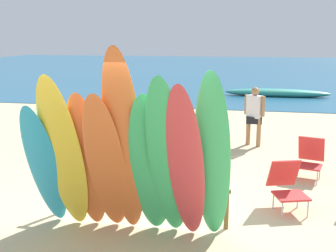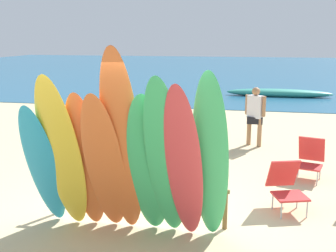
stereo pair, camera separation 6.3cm
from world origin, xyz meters
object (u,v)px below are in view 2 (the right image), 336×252
at_px(surfboard_rack, 137,191).
at_px(surfboard_orange_2, 86,163).
at_px(surfboard_yellow_1, 62,156).
at_px(beachgoer_strolling, 255,112).
at_px(surfboard_teal_0, 43,167).
at_px(surfboard_orange_3, 105,165).
at_px(surfboard_orange_4, 123,147).
at_px(surfboard_green_5, 149,167).
at_px(beachgoer_by_water, 153,124).
at_px(distant_boat, 279,93).
at_px(beach_chair_red, 310,157).
at_px(beach_chair_striped, 286,184).
at_px(surfboard_red_7, 184,167).
at_px(surfboard_green_6, 166,162).
at_px(beachgoer_midbeach, 123,98).
at_px(surfboard_green_8, 211,161).

distance_m(surfboard_rack, surfboard_orange_2, 0.97).
xyz_separation_m(surfboard_yellow_1, beachgoer_strolling, (2.65, 5.54, -0.30)).
xyz_separation_m(surfboard_teal_0, surfboard_orange_3, (0.93, -0.02, 0.09)).
bearing_deg(surfboard_orange_4, surfboard_orange_3, 165.41).
height_order(surfboard_green_5, beachgoer_by_water, surfboard_green_5).
bearing_deg(surfboard_green_5, distant_boat, 78.12).
height_order(surfboard_orange_2, surfboard_orange_3, surfboard_orange_3).
distance_m(surfboard_yellow_1, beach_chair_red, 4.97).
distance_m(beachgoer_by_water, distant_boat, 11.80).
bearing_deg(surfboard_orange_3, surfboard_rack, 63.15).
bearing_deg(beach_chair_red, surfboard_rack, -121.95).
bearing_deg(surfboard_yellow_1, surfboard_orange_2, 20.06).
bearing_deg(surfboard_rack, surfboard_orange_3, -115.57).
height_order(beach_chair_striped, distant_boat, beach_chair_striped).
relative_size(surfboard_orange_3, beachgoer_by_water, 1.41).
distance_m(surfboard_green_5, beachgoer_strolling, 5.65).
bearing_deg(beach_chair_striped, surfboard_yellow_1, -171.78).
distance_m(surfboard_yellow_1, distant_boat, 15.20).
distance_m(surfboard_red_7, distant_boat, 14.93).
bearing_deg(surfboard_orange_4, beach_chair_red, 44.62).
bearing_deg(surfboard_yellow_1, surfboard_rack, 36.75).
distance_m(surfboard_green_6, beachgoer_midbeach, 7.79).
bearing_deg(surfboard_green_6, surfboard_red_7, -5.10).
bearing_deg(surfboard_teal_0, surfboard_green_8, -2.00).
relative_size(surfboard_orange_2, surfboard_red_7, 0.90).
bearing_deg(surfboard_teal_0, surfboard_orange_2, 2.87).
bearing_deg(surfboard_teal_0, surfboard_rack, 24.16).
height_order(surfboard_orange_2, distant_boat, surfboard_orange_2).
distance_m(surfboard_green_6, beach_chair_red, 4.02).
relative_size(surfboard_green_6, distant_boat, 0.53).
relative_size(surfboard_rack, distant_boat, 0.58).
xyz_separation_m(surfboard_rack, surfboard_orange_3, (-0.28, -0.59, 0.58)).
xyz_separation_m(beachgoer_by_water, beach_chair_striped, (2.66, -1.84, -0.50)).
relative_size(beach_chair_red, distant_boat, 0.17).
height_order(surfboard_red_7, beachgoer_strolling, surfboard_red_7).
relative_size(surfboard_yellow_1, surfboard_orange_3, 1.08).
relative_size(surfboard_rack, surfboard_yellow_1, 1.14).
bearing_deg(surfboard_rack, beachgoer_midbeach, 108.91).
relative_size(surfboard_green_6, beachgoer_strolling, 1.69).
distance_m(surfboard_teal_0, surfboard_green_6, 1.82).
relative_size(surfboard_rack, surfboard_red_7, 1.14).
bearing_deg(distant_boat, surfboard_green_8, -96.85).
distance_m(surfboard_green_8, beach_chair_red, 3.69).
bearing_deg(surfboard_teal_0, surfboard_green_6, -4.17).
bearing_deg(surfboard_orange_4, beachgoer_by_water, 92.70).
distance_m(surfboard_yellow_1, beachgoer_midbeach, 7.33).
bearing_deg(surfboard_green_8, surfboard_orange_3, -179.76).
height_order(surfboard_green_5, surfboard_green_8, surfboard_green_8).
height_order(surfboard_green_6, beach_chair_red, surfboard_green_6).
bearing_deg(beachgoer_midbeach, surfboard_red_7, -29.69).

